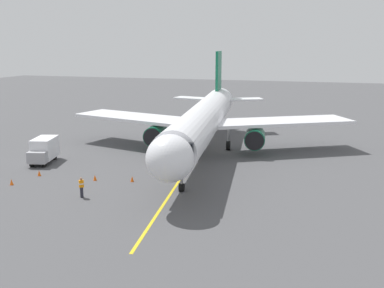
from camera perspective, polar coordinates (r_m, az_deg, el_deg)
name	(u,v)px	position (r m, az deg, el deg)	size (l,w,h in m)	color
ground_plane	(221,151)	(54.54, 3.64, -0.88)	(220.00, 220.00, 0.00)	#4C4C4F
apron_lead_in_line	(188,168)	(46.97, -0.56, -3.01)	(0.24, 40.00, 0.01)	yellow
airplane	(204,120)	(52.02, 1.48, 2.99)	(34.49, 40.31, 11.50)	white
ground_crew_marshaller	(81,187)	(38.98, -13.62, -5.24)	(0.47, 0.45, 1.71)	#23232D
box_truck_portside	(44,150)	(51.32, -18.02, -0.72)	(3.03, 4.94, 2.62)	#9E9EA3
safety_cone_nose_left	(132,179)	(42.67, -7.47, -4.32)	(0.32, 0.32, 0.55)	#F2590F
safety_cone_nose_right	(95,178)	(43.64, -12.01, -4.12)	(0.32, 0.32, 0.55)	#F2590F
safety_cone_wing_port	(12,182)	(44.45, -21.57, -4.43)	(0.32, 0.32, 0.55)	#F2590F
safety_cone_wing_starboard	(39,173)	(46.56, -18.51, -3.46)	(0.32, 0.32, 0.55)	#F2590F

